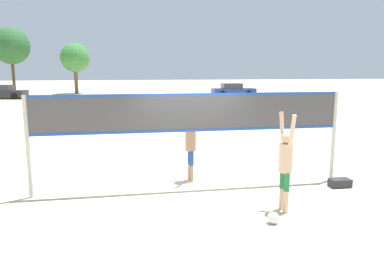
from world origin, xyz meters
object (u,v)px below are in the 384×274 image
(tree_left_cluster, at_px, (11,46))
(player_blocker, at_px, (191,142))
(gear_bag, at_px, (340,183))
(parked_car_mid, at_px, (233,90))
(parked_car_near, at_px, (4,93))
(volleyball, at_px, (273,218))
(player_spiker, at_px, (286,161))
(tree_right_cluster, at_px, (75,58))
(volleyball_net, at_px, (192,119))

(tree_left_cluster, bearing_deg, player_blocker, -69.34)
(gear_bag, height_order, parked_car_mid, parked_car_mid)
(gear_bag, xyz_separation_m, parked_car_near, (-16.98, 32.41, 0.53))
(volleyball, relative_size, parked_car_mid, 0.05)
(player_spiker, bearing_deg, parked_car_near, 23.89)
(tree_left_cluster, bearing_deg, tree_right_cluster, 17.74)
(player_spiker, bearing_deg, gear_bag, -58.61)
(player_spiker, distance_m, parked_car_mid, 34.76)
(volleyball, bearing_deg, player_spiker, 51.20)
(volleyball, distance_m, tree_right_cluster, 42.99)
(parked_car_near, bearing_deg, gear_bag, -53.90)
(volleyball_net, relative_size, parked_car_near, 1.76)
(gear_bag, xyz_separation_m, tree_left_cluster, (-17.46, 38.01, 5.41))
(gear_bag, bearing_deg, player_spiker, -148.61)
(player_blocker, height_order, tree_right_cluster, tree_right_cluster)
(volleyball_net, xyz_separation_m, parked_car_near, (-13.32, 31.85, -1.10))
(parked_car_near, xyz_separation_m, tree_left_cluster, (-0.48, 5.60, 4.88))
(volleyball, xyz_separation_m, parked_car_mid, (9.42, 34.16, 0.51))
(parked_car_near, xyz_separation_m, tree_right_cluster, (6.14, 7.72, 3.67))
(player_spiker, relative_size, parked_car_mid, 0.43)
(player_spiker, distance_m, volleyball, 1.21)
(player_spiker, height_order, volleyball, player_spiker)
(player_spiker, height_order, parked_car_mid, player_spiker)
(parked_car_near, bearing_deg, player_blocker, -58.31)
(parked_car_mid, bearing_deg, gear_bag, -100.68)
(player_blocker, bearing_deg, player_spiker, 31.64)
(player_blocker, height_order, gear_bag, player_blocker)
(volleyball, height_order, tree_right_cluster, tree_right_cluster)
(volleyball, bearing_deg, tree_right_cluster, 101.20)
(gear_bag, distance_m, parked_car_mid, 33.05)
(gear_bag, bearing_deg, player_blocker, 161.55)
(player_spiker, relative_size, parked_car_near, 0.47)
(volleyball, distance_m, parked_car_near, 37.18)
(volleyball_net, height_order, player_blocker, volleyball_net)
(volleyball_net, bearing_deg, volleyball, -64.92)
(player_spiker, xyz_separation_m, volleyball, (-0.47, -0.58, -0.96))
(player_blocker, xyz_separation_m, volleyball, (1.05, -3.04, -0.93))
(player_blocker, relative_size, volleyball, 8.79)
(player_spiker, xyz_separation_m, tree_right_cluster, (-8.78, 41.39, 3.23))
(tree_left_cluster, bearing_deg, parked_car_mid, -13.15)
(tree_right_cluster, bearing_deg, tree_left_cluster, -162.26)
(player_blocker, height_order, volleyball, player_blocker)
(volleyball_net, xyz_separation_m, volleyball, (1.13, -2.41, -1.62))
(parked_car_near, height_order, parked_car_mid, parked_car_near)
(parked_car_near, distance_m, tree_right_cluster, 10.52)
(player_spiker, xyz_separation_m, gear_bag, (2.07, 1.26, -0.97))
(player_blocker, xyz_separation_m, parked_car_mid, (10.47, 31.13, -0.42))
(player_spiker, distance_m, player_blocker, 2.88)
(volleyball, relative_size, tree_right_cluster, 0.04)
(parked_car_mid, bearing_deg, volleyball_net, -107.02)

